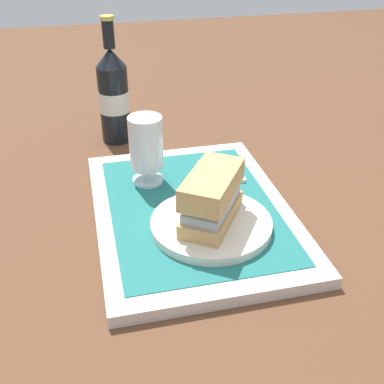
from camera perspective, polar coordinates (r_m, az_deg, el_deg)
The scene contains 8 objects.
ground_plane at distance 0.83m, azimuth 0.00°, elevation -2.95°, with size 3.00×3.00×0.00m, color brown.
tray at distance 0.82m, azimuth 0.00°, elevation -2.38°, with size 0.44×0.32×0.02m, color silver.
placemat at distance 0.82m, azimuth 0.00°, elevation -1.76°, with size 0.38×0.27×0.00m, color #1E6B66.
plate at distance 0.76m, azimuth 2.25°, elevation -3.77°, with size 0.19×0.19×0.01m, color silver.
sandwich at distance 0.74m, azimuth 2.42°, elevation -0.45°, with size 0.14×0.13×0.08m.
beer_glass at distance 0.86m, azimuth -5.37°, elevation 5.14°, with size 0.06×0.06×0.12m.
napkin_folded at distance 0.92m, azimuth 3.42°, elevation 2.41°, with size 0.09×0.07×0.01m, color white.
beer_bottle at distance 1.07m, azimuth -9.15°, elevation 11.15°, with size 0.07×0.07×0.27m.
Camera 1 is at (-0.67, 0.16, 0.47)m, focal length 45.64 mm.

